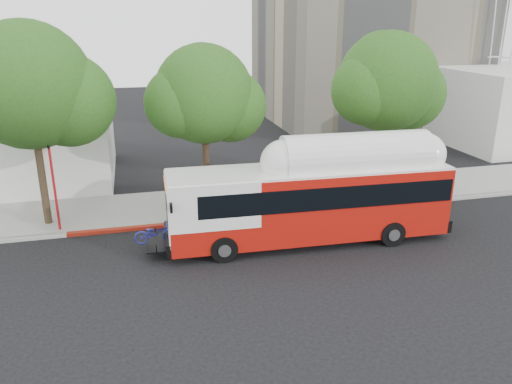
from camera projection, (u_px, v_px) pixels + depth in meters
ground at (251, 253)px, 21.73m from camera, size 120.00×120.00×0.00m
sidewalk at (224, 202)px, 27.66m from camera, size 60.00×5.00×0.15m
curb_strip at (233, 219)px, 25.28m from camera, size 60.00×0.30×0.15m
red_curb_segment at (174, 225)px, 24.59m from camera, size 10.00×0.32×0.16m
street_tree_left at (41, 90)px, 22.72m from camera, size 6.67×5.80×9.74m
street_tree_mid at (212, 98)px, 25.22m from camera, size 5.75×5.00×8.62m
street_tree_right at (394, 85)px, 27.23m from camera, size 6.21×5.40×9.18m
transit_bus at (311, 203)px, 22.38m from camera, size 13.58×3.24×3.99m
signal_pole at (54, 188)px, 23.16m from camera, size 0.12×0.42×4.40m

